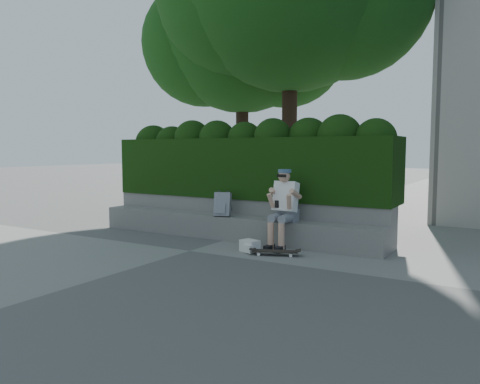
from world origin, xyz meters
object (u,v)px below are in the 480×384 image
Objects in this scene: backpack_plaid at (223,204)px; backpack_ground at (250,246)px; skateboard at (275,252)px; person at (284,205)px.

backpack_ground is (0.98, -0.67, -0.58)m from backpack_plaid.
backpack_plaid is at bearing 133.66° from skateboard.
person is at bearing -22.27° from backpack_plaid.
skateboard is 1.68× the size of backpack_plaid.
backpack_ground reaches higher than skateboard.
person is at bearing 76.75° from backpack_ground.
skateboard is at bearing 13.31° from backpack_ground.
person reaches higher than backpack_plaid.
backpack_plaid is at bearing 176.51° from person.
person is 3.04× the size of backpack_plaid.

